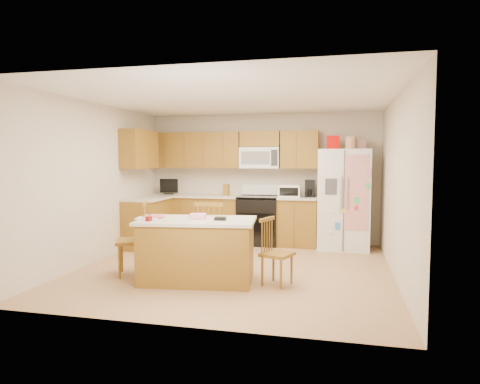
% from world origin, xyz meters
% --- Properties ---
extents(ground, '(4.50, 4.50, 0.00)m').
position_xyz_m(ground, '(0.00, 0.00, 0.00)').
color(ground, '#976A4C').
rests_on(ground, ground).
extents(room_shell, '(4.60, 4.60, 2.52)m').
position_xyz_m(room_shell, '(0.00, 0.00, 1.44)').
color(room_shell, beige).
rests_on(room_shell, ground).
extents(cabinetry, '(3.36, 1.56, 2.15)m').
position_xyz_m(cabinetry, '(-0.98, 1.79, 0.91)').
color(cabinetry, brown).
rests_on(cabinetry, ground).
extents(stove, '(0.76, 0.65, 1.13)m').
position_xyz_m(stove, '(0.00, 1.94, 0.47)').
color(stove, black).
rests_on(stove, ground).
extents(refrigerator, '(0.90, 0.79, 2.04)m').
position_xyz_m(refrigerator, '(1.57, 1.87, 0.92)').
color(refrigerator, white).
rests_on(refrigerator, ground).
extents(island, '(1.63, 1.08, 0.92)m').
position_xyz_m(island, '(-0.33, -0.73, 0.42)').
color(island, brown).
rests_on(island, ground).
extents(windsor_chair_left, '(0.56, 0.57, 1.02)m').
position_xyz_m(windsor_chair_left, '(-1.30, -0.61, 0.48)').
color(windsor_chair_left, brown).
rests_on(windsor_chair_left, ground).
extents(windsor_chair_back, '(0.46, 0.44, 1.01)m').
position_xyz_m(windsor_chair_back, '(-0.31, -0.14, 0.48)').
color(windsor_chair_back, brown).
rests_on(windsor_chair_back, ground).
extents(windsor_chair_right, '(0.46, 0.47, 0.87)m').
position_xyz_m(windsor_chair_right, '(0.71, -0.65, 0.41)').
color(windsor_chair_right, brown).
rests_on(windsor_chair_right, ground).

